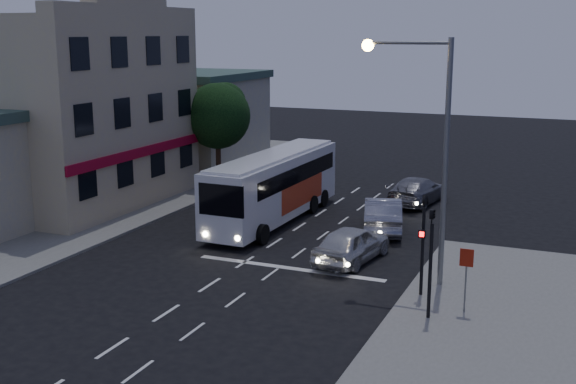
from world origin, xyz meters
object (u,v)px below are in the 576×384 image
at_px(car_sedan_a, 383,214).
at_px(regulatory_sign, 466,270).
at_px(car_sedan_b, 417,190).
at_px(traffic_signal_main, 423,233).
at_px(tour_bus, 274,185).
at_px(traffic_signal_side, 431,250).
at_px(street_tree, 218,113).
at_px(car_suv, 351,244).
at_px(streetlight, 428,133).

bearing_deg(car_sedan_a, regulatory_sign, 104.51).
distance_m(car_sedan_a, car_sedan_b, 6.14).
bearing_deg(traffic_signal_main, car_sedan_a, 114.35).
height_order(tour_bus, car_sedan_a, tour_bus).
distance_m(traffic_signal_main, traffic_signal_side, 2.10).
relative_size(car_sedan_a, regulatory_sign, 2.24).
height_order(traffic_signal_side, street_tree, street_tree).
height_order(car_suv, streetlight, streetlight).
xyz_separation_m(tour_bus, car_sedan_b, (5.74, 6.53, -1.11)).
bearing_deg(regulatory_sign, traffic_signal_side, -136.08).
relative_size(car_sedan_b, traffic_signal_side, 1.25).
distance_m(tour_bus, car_sedan_a, 5.62).
distance_m(car_suv, car_sedan_a, 5.09).
relative_size(traffic_signal_side, regulatory_sign, 1.86).
height_order(tour_bus, car_suv, tour_bus).
relative_size(tour_bus, traffic_signal_main, 2.74).
xyz_separation_m(traffic_signal_side, streetlight, (-0.96, 3.40, 3.31)).
height_order(car_sedan_b, streetlight, streetlight).
xyz_separation_m(traffic_signal_side, regulatory_sign, (1.00, 0.96, -0.82)).
bearing_deg(traffic_signal_side, traffic_signal_main, 109.49).
bearing_deg(street_tree, traffic_signal_main, -42.03).
xyz_separation_m(traffic_signal_main, regulatory_sign, (1.70, -1.01, -0.82)).
relative_size(car_sedan_a, traffic_signal_main, 1.20).
distance_m(car_sedan_b, regulatory_sign, 16.13).
xyz_separation_m(car_sedan_b, street_tree, (-12.37, -0.00, 3.75)).
bearing_deg(streetlight, car_sedan_b, 103.93).
bearing_deg(regulatory_sign, car_sedan_a, 120.48).
xyz_separation_m(car_suv, street_tree, (-12.22, 11.22, 3.73)).
bearing_deg(regulatory_sign, traffic_signal_main, 149.16).
xyz_separation_m(tour_bus, street_tree, (-6.63, 6.52, 2.64)).
bearing_deg(car_suv, car_sedan_a, -80.57).
bearing_deg(car_suv, car_sedan_b, -82.31).
relative_size(car_suv, traffic_signal_side, 1.10).
relative_size(car_sedan_a, streetlight, 0.55).
height_order(car_suv, traffic_signal_main, traffic_signal_main).
distance_m(tour_bus, street_tree, 9.67).
height_order(car_suv, car_sedan_a, car_sedan_a).
distance_m(traffic_signal_main, regulatory_sign, 2.14).
bearing_deg(streetlight, tour_bus, 144.77).
relative_size(tour_bus, car_sedan_b, 2.18).
bearing_deg(car_sedan_a, car_suv, 75.03).
bearing_deg(tour_bus, car_sedan_a, 5.27).
relative_size(car_suv, regulatory_sign, 2.05).
bearing_deg(traffic_signal_main, tour_bus, 139.92).
distance_m(car_sedan_a, traffic_signal_side, 11.11).
distance_m(car_suv, car_sedan_b, 11.23).
height_order(tour_bus, car_sedan_b, tour_bus).
bearing_deg(traffic_signal_main, traffic_signal_side, -70.51).
xyz_separation_m(regulatory_sign, street_tree, (-17.51, 15.26, 2.90)).
height_order(tour_bus, regulatory_sign, tour_bus).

